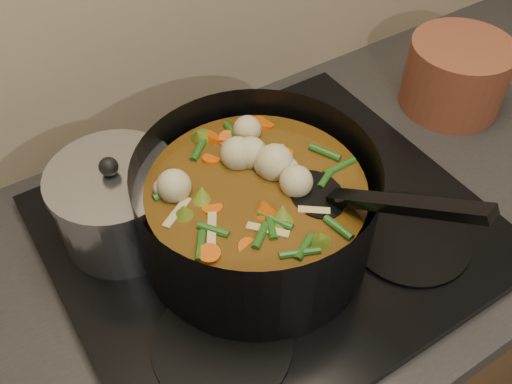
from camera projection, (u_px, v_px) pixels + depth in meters
counter at (266, 368)px, 1.20m from camera, size 2.64×0.64×0.91m
stovetop at (270, 230)px, 0.86m from camera, size 0.62×0.54×0.03m
stockpot at (257, 211)px, 0.78m from camera, size 0.35×0.43×0.24m
saucepan at (118, 204)px, 0.81m from camera, size 0.18×0.18×0.15m
terracotta_crock at (456, 75)px, 1.04m from camera, size 0.24×0.24×0.13m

